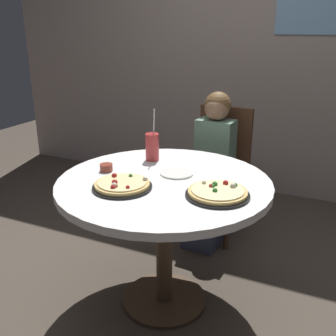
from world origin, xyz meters
TOP-DOWN VIEW (x-y plane):
  - ground_plane at (0.00, 0.00)m, footprint 8.00×8.00m
  - wall_with_window at (0.00, 1.92)m, footprint 5.20×0.14m
  - dining_table at (0.00, 0.00)m, footprint 1.11×1.11m
  - chair_wooden at (0.01, 0.96)m, footprint 0.43×0.43m
  - diner_child at (-0.01, 0.78)m, footprint 0.28×0.42m
  - pizza_veggie at (-0.14, -0.18)m, footprint 0.29×0.29m
  - pizza_cheese at (0.31, -0.08)m, footprint 0.30×0.30m
  - soda_cup at (-0.20, 0.27)m, footprint 0.08×0.08m
  - sauce_bowl at (-0.35, -0.01)m, footprint 0.07×0.07m
  - plate_small at (0.02, 0.11)m, footprint 0.18×0.18m

SIDE VIEW (x-z plane):
  - ground_plane at x=0.00m, z-range 0.00..0.00m
  - diner_child at x=-0.01m, z-range -0.06..1.02m
  - chair_wooden at x=0.01m, z-range 0.06..1.01m
  - dining_table at x=0.00m, z-range 0.26..1.01m
  - plate_small at x=0.02m, z-range 0.75..0.76m
  - pizza_cheese at x=0.31m, z-range 0.74..0.79m
  - pizza_veggie at x=-0.14m, z-range 0.74..0.79m
  - sauce_bowl at x=-0.35m, z-range 0.75..0.79m
  - soda_cup at x=-0.20m, z-range 0.68..0.99m
  - wall_with_window at x=0.00m, z-range 0.00..2.90m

